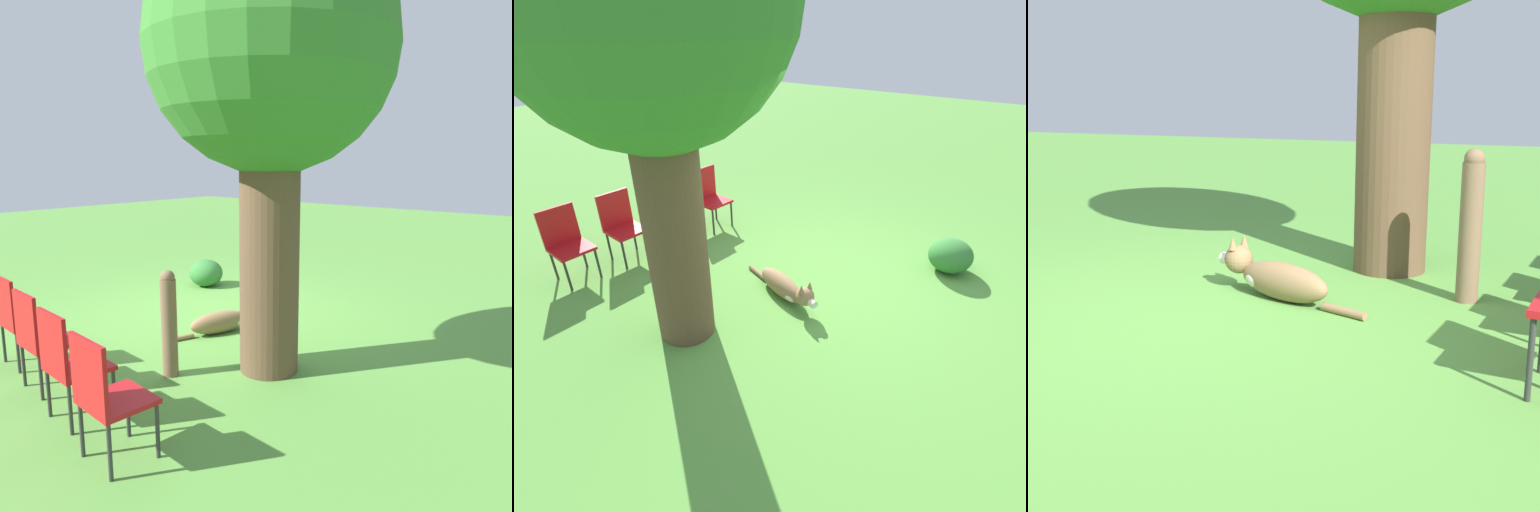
% 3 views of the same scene
% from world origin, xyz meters
% --- Properties ---
extents(ground_plane, '(30.00, 30.00, 0.00)m').
position_xyz_m(ground_plane, '(0.00, 0.00, 0.00)').
color(ground_plane, '#56933D').
extents(dog, '(1.22, 0.52, 0.39)m').
position_xyz_m(dog, '(0.20, 0.49, 0.14)').
color(dog, olive).
rests_on(dog, ground_plane).
extents(fence_post, '(0.15, 0.15, 1.02)m').
position_xyz_m(fence_post, '(1.43, 0.91, 0.52)').
color(fence_post, brown).
rests_on(fence_post, ground_plane).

